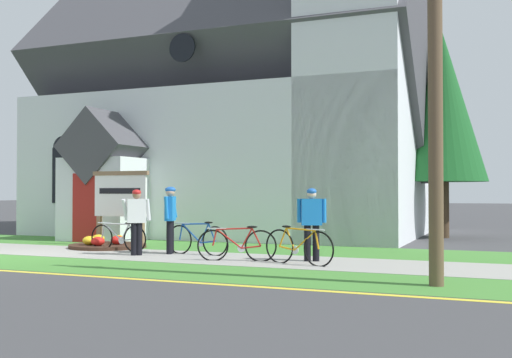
# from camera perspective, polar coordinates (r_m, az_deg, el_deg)

# --- Properties ---
(ground) EXTENTS (140.00, 140.00, 0.00)m
(ground) POSITION_cam_1_polar(r_m,az_deg,el_deg) (19.04, -13.42, -5.79)
(ground) COLOR #3D3D3F
(sidewalk_slab) EXTENTS (32.00, 2.46, 0.01)m
(sidewalk_slab) POSITION_cam_1_polar(r_m,az_deg,el_deg) (16.08, -14.05, -6.63)
(sidewalk_slab) COLOR #99968E
(sidewalk_slab) RESTS_ON ground
(grass_verge) EXTENTS (32.00, 2.22, 0.01)m
(grass_verge) POSITION_cam_1_polar(r_m,az_deg,el_deg) (14.27, -19.66, -7.30)
(grass_verge) COLOR #427F33
(grass_verge) RESTS_ON ground
(church_lawn) EXTENTS (24.00, 2.89, 0.01)m
(church_lawn) POSITION_cam_1_polar(r_m,az_deg,el_deg) (18.29, -9.04, -5.98)
(church_lawn) COLOR #427F33
(church_lawn) RESTS_ON ground
(church_building) EXTENTS (13.87, 11.10, 13.42)m
(church_building) POSITION_cam_1_polar(r_m,az_deg,el_deg) (23.36, -0.61, 6.65)
(church_building) COLOR silver
(church_building) RESTS_ON ground
(church_sign) EXTENTS (1.84, 0.14, 2.12)m
(church_sign) POSITION_cam_1_polar(r_m,az_deg,el_deg) (17.92, -12.40, -1.63)
(church_sign) COLOR #7F6047
(church_sign) RESTS_ON ground
(flower_bed) EXTENTS (2.09, 2.09, 0.34)m
(flower_bed) POSITION_cam_1_polar(r_m,az_deg,el_deg) (17.50, -13.59, -5.89)
(flower_bed) COLOR #382319
(flower_bed) RESTS_ON ground
(bicycle_silver) EXTENTS (1.78, 0.26, 0.84)m
(bicycle_silver) POSITION_cam_1_polar(r_m,az_deg,el_deg) (15.23, -5.43, -5.55)
(bicycle_silver) COLOR black
(bicycle_silver) RESTS_ON ground
(bicycle_white) EXTENTS (1.76, 0.13, 0.78)m
(bicycle_white) POSITION_cam_1_polar(r_m,az_deg,el_deg) (16.46, -12.57, -5.26)
(bicycle_white) COLOR black
(bicycle_white) RESTS_ON ground
(bicycle_yellow) EXTENTS (1.69, 0.56, 0.84)m
(bicycle_yellow) POSITION_cam_1_polar(r_m,az_deg,el_deg) (13.16, 3.93, -6.22)
(bicycle_yellow) COLOR black
(bicycle_yellow) RESTS_ON ground
(bicycle_green) EXTENTS (1.73, 0.53, 0.81)m
(bicycle_green) POSITION_cam_1_polar(r_m,az_deg,el_deg) (13.79, -1.76, -6.05)
(bicycle_green) COLOR black
(bicycle_green) RESTS_ON ground
(cyclist_in_orange_jersey) EXTENTS (0.34, 0.75, 1.67)m
(cyclist_in_orange_jersey) POSITION_cam_1_polar(r_m,az_deg,el_deg) (15.44, -7.91, -3.27)
(cyclist_in_orange_jersey) COLOR black
(cyclist_in_orange_jersey) RESTS_ON ground
(cyclist_in_yellow_jersey) EXTENTS (0.63, 0.35, 1.62)m
(cyclist_in_yellow_jersey) POSITION_cam_1_polar(r_m,az_deg,el_deg) (13.73, 5.16, -3.69)
(cyclist_in_yellow_jersey) COLOR black
(cyclist_in_yellow_jersey) RESTS_ON ground
(cyclist_in_white_jersey) EXTENTS (0.57, 0.46, 1.60)m
(cyclist_in_white_jersey) POSITION_cam_1_polar(r_m,az_deg,el_deg) (15.20, -10.96, -3.49)
(cyclist_in_white_jersey) COLOR black
(cyclist_in_white_jersey) RESTS_ON ground
(utility_pole) EXTENTS (3.12, 0.28, 7.56)m
(utility_pole) POSITION_cam_1_polar(r_m,az_deg,el_deg) (10.89, 15.57, 12.98)
(utility_pole) COLOR brown
(utility_pole) RESTS_ON ground
(roadside_conifer) EXTENTS (2.90, 2.90, 6.93)m
(roadside_conifer) POSITION_cam_1_polar(r_m,az_deg,el_deg) (21.74, 16.83, 6.38)
(roadside_conifer) COLOR #3D2D1E
(roadside_conifer) RESTS_ON ground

